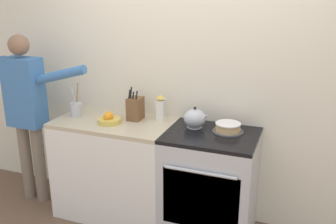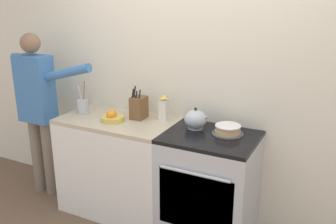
{
  "view_description": "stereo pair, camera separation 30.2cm",
  "coord_description": "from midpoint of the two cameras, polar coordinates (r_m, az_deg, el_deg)",
  "views": [
    {
      "loc": [
        0.92,
        -2.42,
        1.98
      ],
      "look_at": [
        -0.1,
        0.27,
        1.06
      ],
      "focal_mm": 40.0,
      "sensor_mm": 36.0,
      "label": 1
    },
    {
      "loc": [
        1.2,
        -2.3,
        1.98
      ],
      "look_at": [
        -0.1,
        0.27,
        1.06
      ],
      "focal_mm": 40.0,
      "sensor_mm": 36.0,
      "label": 2
    }
  ],
  "objects": [
    {
      "name": "milk_carton",
      "position": [
        3.26,
        1.98,
        0.58
      ],
      "size": [
        0.07,
        0.07,
        0.23
      ],
      "color": "white",
      "rests_on": "counter_cabinet"
    },
    {
      "name": "stove_range",
      "position": [
        3.17,
        8.97,
        -11.27
      ],
      "size": [
        0.73,
        0.62,
        0.91
      ],
      "color": "#B7BABF",
      "rests_on": "ground_plane"
    },
    {
      "name": "tea_kettle",
      "position": [
        3.09,
        7.03,
        -1.17
      ],
      "size": [
        0.22,
        0.18,
        0.18
      ],
      "color": "#B7BABF",
      "rests_on": "stove_range"
    },
    {
      "name": "counter_cabinet",
      "position": [
        3.5,
        -5.0,
        -8.15
      ],
      "size": [
        1.03,
        0.59,
        0.91
      ],
      "color": "white",
      "rests_on": "ground_plane"
    },
    {
      "name": "knife_block",
      "position": [
        3.3,
        -1.88,
        0.67
      ],
      "size": [
        0.11,
        0.15,
        0.29
      ],
      "color": "brown",
      "rests_on": "counter_cabinet"
    },
    {
      "name": "person_baker",
      "position": [
        3.77,
        -17.14,
        1.47
      ],
      "size": [
        0.93,
        0.2,
        1.63
      ],
      "rotation": [
        0.0,
        0.0,
        -0.14
      ],
      "color": "#7A6B5B",
      "rests_on": "ground_plane"
    },
    {
      "name": "fruit_bowl",
      "position": [
        3.27,
        -5.9,
        -0.84
      ],
      "size": [
        0.2,
        0.2,
        0.1
      ],
      "color": "gold",
      "rests_on": "counter_cabinet"
    },
    {
      "name": "utensil_crock",
      "position": [
        3.51,
        -10.5,
        0.84
      ],
      "size": [
        0.1,
        0.1,
        0.31
      ],
      "color": "#B7BABF",
      "rests_on": "counter_cabinet"
    },
    {
      "name": "layer_cake",
      "position": [
        3.02,
        11.95,
        -2.75
      ],
      "size": [
        0.25,
        0.25,
        0.08
      ],
      "color": "#4C4C51",
      "rests_on": "stove_range"
    },
    {
      "name": "wall_back",
      "position": [
        3.23,
        7.11,
        5.5
      ],
      "size": [
        8.0,
        0.04,
        2.6
      ],
      "color": "silver",
      "rests_on": "ground_plane"
    }
  ]
}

